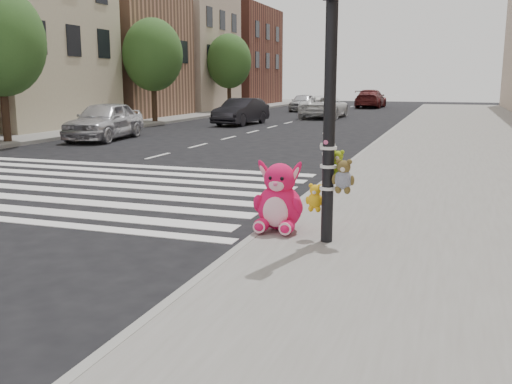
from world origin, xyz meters
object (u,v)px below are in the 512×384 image
at_px(car_silver_far, 104,121).
at_px(car_white_near, 324,107).
at_px(red_teddy, 279,223).
at_px(pink_bunny, 279,201).
at_px(signal_pole, 331,124).
at_px(car_dark_far, 241,112).

height_order(car_silver_far, car_white_near, car_silver_far).
height_order(red_teddy, car_silver_far, car_silver_far).
bearing_deg(pink_bunny, car_silver_far, 130.66).
bearing_deg(pink_bunny, signal_pole, -25.53).
height_order(car_silver_far, car_dark_far, car_silver_far).
height_order(pink_bunny, car_dark_far, car_dark_far).
xyz_separation_m(red_teddy, car_dark_far, (-8.30, 20.62, 0.47)).
xyz_separation_m(signal_pole, car_silver_far, (-11.53, 11.98, -1.00)).
relative_size(signal_pole, car_silver_far, 0.90).
relative_size(pink_bunny, car_dark_far, 0.25).
relative_size(red_teddy, car_white_near, 0.04).
relative_size(pink_bunny, red_teddy, 5.86).
bearing_deg(car_silver_far, car_white_near, 63.78).
relative_size(signal_pole, pink_bunny, 3.77).
height_order(red_teddy, car_dark_far, car_dark_far).
xyz_separation_m(red_teddy, car_white_near, (-5.30, 27.52, 0.47)).
distance_m(car_dark_far, car_white_near, 7.53).
bearing_deg(car_dark_far, car_silver_far, -99.17).
bearing_deg(red_teddy, car_dark_far, 98.76).
relative_size(pink_bunny, car_silver_far, 0.24).
relative_size(red_teddy, car_silver_far, 0.04).
height_order(red_teddy, car_white_near, car_white_near).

